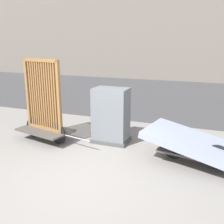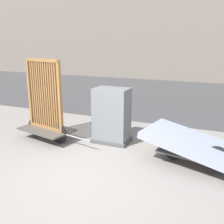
# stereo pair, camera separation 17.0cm
# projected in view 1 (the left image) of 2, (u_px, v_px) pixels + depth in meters

# --- Properties ---
(ground_plane) EXTENTS (60.00, 60.00, 0.00)m
(ground_plane) POSITION_uv_depth(u_px,v_px,m) (82.00, 181.00, 4.35)
(ground_plane) COLOR gray
(road_strip) EXTENTS (56.00, 8.63, 0.01)m
(road_strip) POSITION_uv_depth(u_px,v_px,m) (166.00, 95.00, 11.45)
(road_strip) COLOR #424244
(road_strip) RESTS_ON ground_plane
(bike_cart_with_bedframe) EXTENTS (2.01, 0.99, 1.89)m
(bike_cart_with_bedframe) POSITION_uv_depth(u_px,v_px,m) (44.00, 112.00, 6.01)
(bike_cart_with_bedframe) COLOR #4C4742
(bike_cart_with_bedframe) RESTS_ON ground_plane
(bike_cart_with_mattress) EXTENTS (2.33, 1.41, 0.63)m
(bike_cart_with_mattress) POSITION_uv_depth(u_px,v_px,m) (195.00, 145.00, 4.91)
(bike_cart_with_mattress) COLOR #4C4742
(bike_cart_with_mattress) RESTS_ON ground_plane
(utility_cabinet) EXTENTS (0.83, 0.58, 1.25)m
(utility_cabinet) POSITION_uv_depth(u_px,v_px,m) (111.00, 117.00, 5.95)
(utility_cabinet) COLOR #4C4C4C
(utility_cabinet) RESTS_ON ground_plane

